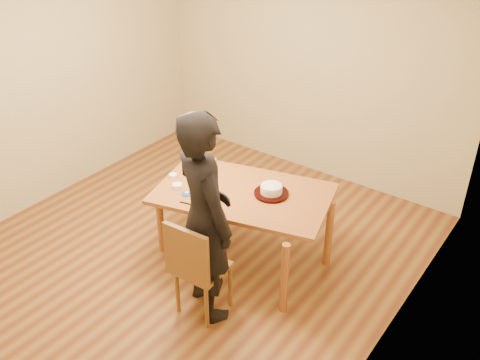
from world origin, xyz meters
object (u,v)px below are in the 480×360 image
Objects in this scene: dining_table at (243,194)px; cake at (271,189)px; dining_chair at (203,268)px; cake_plate at (271,193)px; person at (205,218)px.

dining_table is 7.97× the size of cake.
dining_chair is 0.95m from cake_plate.
dining_table is 0.85× the size of person.
cake_plate is (0.23, 0.11, 0.03)m from dining_table.
cake_plate reaches higher than dining_table.
cake reaches higher than dining_chair.
cake_plate is (0.08, 0.89, 0.31)m from dining_chair.
dining_table reaches higher than dining_chair.
cake_plate is 1.59× the size of cake.
cake_plate is at bearing -70.76° from person.
cake is (0.08, 0.89, 0.36)m from dining_chair.
dining_chair is at bearing -95.36° from cake.
cake_plate is 0.04m from cake.
dining_table is at bearing 97.23° from dining_chair.
dining_table is 4.24× the size of dining_chair.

